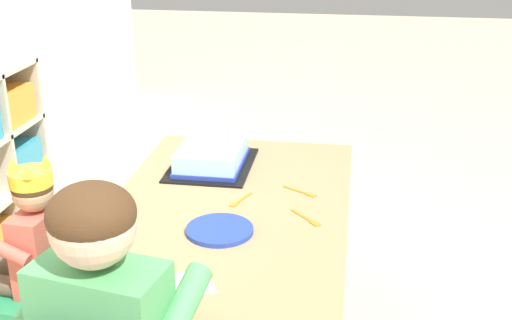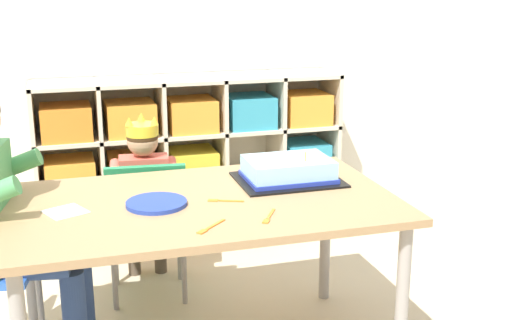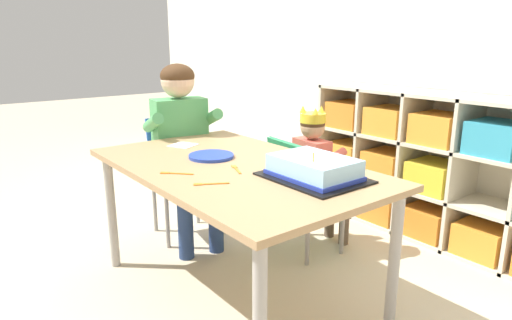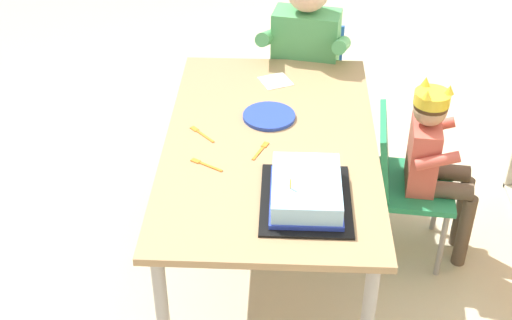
{
  "view_description": "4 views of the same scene",
  "coord_description": "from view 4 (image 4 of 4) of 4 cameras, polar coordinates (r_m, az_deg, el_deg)",
  "views": [
    {
      "loc": [
        -1.93,
        -0.4,
        1.59
      ],
      "look_at": [
        0.15,
        -0.08,
        0.76
      ],
      "focal_mm": 46.1,
      "sensor_mm": 36.0,
      "label": 1
    },
    {
      "loc": [
        -0.45,
        -2.17,
        1.4
      ],
      "look_at": [
        0.19,
        -0.03,
        0.77
      ],
      "focal_mm": 46.64,
      "sensor_mm": 36.0,
      "label": 2
    },
    {
      "loc": [
        1.55,
        -1.09,
        1.16
      ],
      "look_at": [
        0.19,
        -0.03,
        0.7
      ],
      "focal_mm": 31.37,
      "sensor_mm": 36.0,
      "label": 3
    },
    {
      "loc": [
        2.26,
        0.05,
        2.13
      ],
      "look_at": [
        0.18,
        -0.05,
        0.67
      ],
      "focal_mm": 50.02,
      "sensor_mm": 36.0,
      "label": 4
    }
  ],
  "objects": [
    {
      "name": "fork_near_cake_tray",
      "position": [
        2.75,
        -4.43,
        2.14
      ],
      "size": [
        0.11,
        0.11,
        0.0
      ],
      "rotation": [
        0.0,
        0.0,
        0.75
      ],
      "color": "orange",
      "rests_on": "activity_table"
    },
    {
      "name": "adult_helper_seated",
      "position": [
        3.3,
        3.8,
        8.15
      ],
      "size": [
        0.46,
        0.44,
        1.04
      ],
      "rotation": [
        0.0,
        0.0,
        1.39
      ],
      "color": "#4C9E5B",
      "rests_on": "ground"
    },
    {
      "name": "classroom_chair_adult_side",
      "position": [
        3.49,
        4.0,
        6.01
      ],
      "size": [
        0.4,
        0.39,
        0.71
      ],
      "rotation": [
        0.0,
        0.0,
        1.39
      ],
      "color": "blue",
      "rests_on": "ground"
    },
    {
      "name": "paper_plate_stack",
      "position": [
        2.84,
        1.05,
        3.52
      ],
      "size": [
        0.21,
        0.21,
        0.01
      ],
      "primitive_type": "cylinder",
      "color": "#233DA3",
      "rests_on": "activity_table"
    },
    {
      "name": "fork_near_child_seat",
      "position": [
        2.65,
        0.41,
        0.83
      ],
      "size": [
        0.12,
        0.06,
        0.0
      ],
      "rotation": [
        0.0,
        0.0,
        5.9
      ],
      "color": "orange",
      "rests_on": "activity_table"
    },
    {
      "name": "child_with_crown",
      "position": [
        2.94,
        14.08,
        0.52
      ],
      "size": [
        0.31,
        0.31,
        0.82
      ],
      "rotation": [
        0.0,
        0.0,
        3.04
      ],
      "color": "#D15647",
      "rests_on": "ground"
    },
    {
      "name": "classroom_chair_blue",
      "position": [
        3.0,
        11.65,
        -1.31
      ],
      "size": [
        0.39,
        0.36,
        0.65
      ],
      "rotation": [
        0.0,
        0.0,
        3.04
      ],
      "color": "#238451",
      "rests_on": "ground"
    },
    {
      "name": "activity_table",
      "position": [
        2.74,
        1.16,
        0.52
      ],
      "size": [
        1.35,
        0.8,
        0.63
      ],
      "color": "#A37F56",
      "rests_on": "ground"
    },
    {
      "name": "fork_at_table_front_edge",
      "position": [
        2.58,
        -4.14,
        -0.34
      ],
      "size": [
        0.08,
        0.12,
        0.0
      ],
      "rotation": [
        0.0,
        0.0,
        1.04
      ],
      "color": "orange",
      "rests_on": "activity_table"
    },
    {
      "name": "ground",
      "position": [
        3.1,
        1.04,
        -8.25
      ],
      "size": [
        16.0,
        16.0,
        0.0
      ],
      "primitive_type": "plane",
      "color": "beige"
    },
    {
      "name": "birthday_cake_on_tray",
      "position": [
        2.39,
        4.03,
        -2.55
      ],
      "size": [
        0.39,
        0.31,
        0.12
      ],
      "color": "black",
      "rests_on": "activity_table"
    },
    {
      "name": "paper_napkin_square",
      "position": [
        3.11,
        1.57,
        6.32
      ],
      "size": [
        0.16,
        0.16,
        0.0
      ],
      "primitive_type": "cube",
      "rotation": [
        0.0,
        0.0,
        0.43
      ],
      "color": "white",
      "rests_on": "activity_table"
    }
  ]
}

